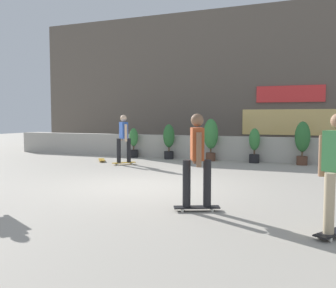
{
  "coord_description": "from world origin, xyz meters",
  "views": [
    {
      "loc": [
        3.85,
        -8.0,
        1.65
      ],
      "look_at": [
        0.0,
        1.5,
        0.9
      ],
      "focal_mm": 40.58,
      "sensor_mm": 36.0,
      "label": 1
    }
  ],
  "objects_px": {
    "potted_plant_1": "(169,139)",
    "potted_plant_4": "(302,140)",
    "potted_plant_3": "(254,144)",
    "potted_plant_0": "(134,142)",
    "skater_by_wall_left": "(197,157)",
    "skateboard_near_camera": "(102,160)",
    "skater_far_right": "(124,137)",
    "potted_plant_2": "(211,136)"
  },
  "relations": [
    {
      "from": "potted_plant_1",
      "to": "potted_plant_3",
      "type": "distance_m",
      "value": 3.27
    },
    {
      "from": "potted_plant_4",
      "to": "potted_plant_1",
      "type": "bearing_deg",
      "value": 180.0
    },
    {
      "from": "potted_plant_1",
      "to": "skater_by_wall_left",
      "type": "distance_m",
      "value": 8.1
    },
    {
      "from": "potted_plant_3",
      "to": "potted_plant_1",
      "type": "bearing_deg",
      "value": 180.0
    },
    {
      "from": "potted_plant_3",
      "to": "skater_by_wall_left",
      "type": "distance_m",
      "value": 7.33
    },
    {
      "from": "potted_plant_4",
      "to": "skateboard_near_camera",
      "type": "distance_m",
      "value": 7.1
    },
    {
      "from": "potted_plant_3",
      "to": "skater_by_wall_left",
      "type": "xyz_separation_m",
      "value": [
        0.21,
        -7.32,
        0.28
      ]
    },
    {
      "from": "potted_plant_1",
      "to": "potted_plant_3",
      "type": "bearing_deg",
      "value": 0.0
    },
    {
      "from": "skater_by_wall_left",
      "to": "skateboard_near_camera",
      "type": "bearing_deg",
      "value": 134.0
    },
    {
      "from": "potted_plant_3",
      "to": "skater_far_right",
      "type": "relative_size",
      "value": 0.72
    },
    {
      "from": "potted_plant_0",
      "to": "skateboard_near_camera",
      "type": "height_order",
      "value": "potted_plant_0"
    },
    {
      "from": "potted_plant_0",
      "to": "skateboard_near_camera",
      "type": "xyz_separation_m",
      "value": [
        -0.46,
        -1.66,
        -0.55
      ]
    },
    {
      "from": "potted_plant_4",
      "to": "skater_by_wall_left",
      "type": "height_order",
      "value": "skater_by_wall_left"
    },
    {
      "from": "potted_plant_1",
      "to": "potted_plant_4",
      "type": "height_order",
      "value": "potted_plant_4"
    },
    {
      "from": "potted_plant_1",
      "to": "potted_plant_3",
      "type": "height_order",
      "value": "potted_plant_1"
    },
    {
      "from": "potted_plant_2",
      "to": "skateboard_near_camera",
      "type": "bearing_deg",
      "value": -155.58
    },
    {
      "from": "potted_plant_1",
      "to": "potted_plant_4",
      "type": "bearing_deg",
      "value": -0.0
    },
    {
      "from": "potted_plant_4",
      "to": "skater_by_wall_left",
      "type": "relative_size",
      "value": 0.87
    },
    {
      "from": "potted_plant_1",
      "to": "skater_far_right",
      "type": "height_order",
      "value": "skater_far_right"
    },
    {
      "from": "skater_by_wall_left",
      "to": "skater_far_right",
      "type": "xyz_separation_m",
      "value": [
        -4.26,
        5.15,
        0.0
      ]
    },
    {
      "from": "potted_plant_0",
      "to": "potted_plant_3",
      "type": "bearing_deg",
      "value": 0.0
    },
    {
      "from": "skater_far_right",
      "to": "potted_plant_4",
      "type": "bearing_deg",
      "value": 21.02
    },
    {
      "from": "potted_plant_1",
      "to": "potted_plant_2",
      "type": "bearing_deg",
      "value": -0.0
    },
    {
      "from": "potted_plant_3",
      "to": "skater_by_wall_left",
      "type": "relative_size",
      "value": 0.72
    },
    {
      "from": "skater_by_wall_left",
      "to": "skater_far_right",
      "type": "bearing_deg",
      "value": 129.62
    },
    {
      "from": "potted_plant_0",
      "to": "potted_plant_1",
      "type": "relative_size",
      "value": 0.88
    },
    {
      "from": "potted_plant_0",
      "to": "potted_plant_3",
      "type": "xyz_separation_m",
      "value": [
        4.8,
        0.0,
        0.05
      ]
    },
    {
      "from": "potted_plant_2",
      "to": "potted_plant_3",
      "type": "bearing_deg",
      "value": 0.0
    },
    {
      "from": "potted_plant_1",
      "to": "skater_far_right",
      "type": "bearing_deg",
      "value": -109.88
    },
    {
      "from": "skater_far_right",
      "to": "skateboard_near_camera",
      "type": "relative_size",
      "value": 2.21
    },
    {
      "from": "skateboard_near_camera",
      "to": "potted_plant_2",
      "type": "bearing_deg",
      "value": 24.42
    },
    {
      "from": "potted_plant_4",
      "to": "skater_far_right",
      "type": "bearing_deg",
      "value": -158.98
    },
    {
      "from": "potted_plant_3",
      "to": "potted_plant_4",
      "type": "distance_m",
      "value": 1.61
    },
    {
      "from": "potted_plant_0",
      "to": "skater_by_wall_left",
      "type": "xyz_separation_m",
      "value": [
        5.0,
        -7.32,
        0.33
      ]
    },
    {
      "from": "potted_plant_1",
      "to": "skater_far_right",
      "type": "xyz_separation_m",
      "value": [
        -0.79,
        -2.17,
        0.18
      ]
    },
    {
      "from": "potted_plant_2",
      "to": "skater_far_right",
      "type": "height_order",
      "value": "skater_far_right"
    },
    {
      "from": "potted_plant_2",
      "to": "potted_plant_3",
      "type": "xyz_separation_m",
      "value": [
        1.6,
        0.0,
        -0.25
      ]
    },
    {
      "from": "potted_plant_2",
      "to": "skater_by_wall_left",
      "type": "bearing_deg",
      "value": -76.15
    },
    {
      "from": "skater_far_right",
      "to": "skateboard_near_camera",
      "type": "bearing_deg",
      "value": 156.98
    },
    {
      "from": "potted_plant_1",
      "to": "potted_plant_2",
      "type": "xyz_separation_m",
      "value": [
        1.67,
        -0.0,
        0.15
      ]
    },
    {
      "from": "potted_plant_3",
      "to": "skateboard_near_camera",
      "type": "bearing_deg",
      "value": -162.46
    },
    {
      "from": "potted_plant_0",
      "to": "potted_plant_1",
      "type": "xyz_separation_m",
      "value": [
        1.53,
        0.0,
        0.14
      ]
    }
  ]
}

